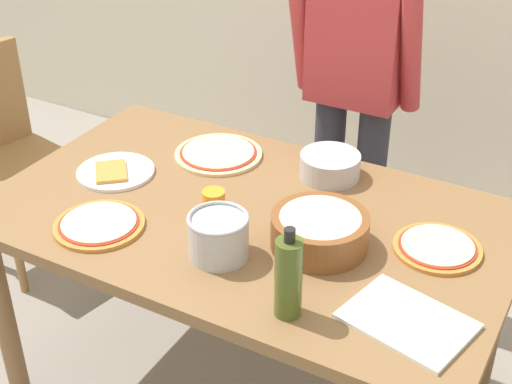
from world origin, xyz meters
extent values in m
cube|color=brown|center=(0.00, 0.00, 0.74)|extent=(1.60, 0.96, 0.04)
cylinder|color=brown|center=(-0.72, -0.40, 0.36)|extent=(0.07, 0.07, 0.72)
cylinder|color=brown|center=(-0.72, 0.40, 0.36)|extent=(0.07, 0.07, 0.72)
cylinder|color=brown|center=(0.72, 0.40, 0.36)|extent=(0.07, 0.07, 0.72)
cylinder|color=#2D2D38|center=(-0.06, 0.76, 0.42)|extent=(0.12, 0.12, 0.85)
cylinder|color=#2D2D38|center=(0.12, 0.76, 0.42)|extent=(0.12, 0.12, 0.85)
cube|color=#B7383D|center=(0.03, 0.76, 1.12)|extent=(0.34, 0.20, 0.55)
cylinder|color=#B7383D|center=(-0.18, 0.71, 1.12)|extent=(0.07, 0.21, 0.55)
cylinder|color=#B7383D|center=(0.24, 0.71, 1.12)|extent=(0.07, 0.21, 0.55)
cube|color=olive|center=(-1.25, 0.23, 0.47)|extent=(0.47, 0.47, 0.05)
cylinder|color=olive|center=(-1.12, 0.03, 0.23)|extent=(0.04, 0.04, 0.45)
cylinder|color=olive|center=(-1.05, 0.36, 0.23)|extent=(0.04, 0.04, 0.45)
cylinder|color=olive|center=(-1.38, 0.43, 0.23)|extent=(0.04, 0.04, 0.45)
cylinder|color=beige|center=(-0.27, 0.27, 0.77)|extent=(0.31, 0.31, 0.01)
cylinder|color=#B22D1E|center=(-0.27, 0.27, 0.77)|extent=(0.27, 0.27, 0.00)
cylinder|color=beige|center=(-0.27, 0.27, 0.78)|extent=(0.25, 0.25, 0.00)
cylinder|color=#C67A33|center=(0.57, 0.09, 0.77)|extent=(0.25, 0.25, 0.01)
cylinder|color=#B22D1E|center=(0.57, 0.09, 0.77)|extent=(0.22, 0.22, 0.00)
cylinder|color=beige|center=(0.57, 0.09, 0.78)|extent=(0.21, 0.21, 0.00)
cylinder|color=#C67A33|center=(-0.35, -0.28, 0.77)|extent=(0.27, 0.27, 0.01)
cylinder|color=#B22D1E|center=(-0.35, -0.28, 0.77)|extent=(0.24, 0.24, 0.00)
cylinder|color=beige|center=(-0.35, -0.28, 0.78)|extent=(0.22, 0.22, 0.00)
cylinder|color=white|center=(-0.51, 0.00, 0.77)|extent=(0.26, 0.26, 0.01)
cube|color=#CC8438|center=(-0.51, -0.02, 0.78)|extent=(0.17, 0.17, 0.01)
cylinder|color=brown|center=(0.26, -0.05, 0.81)|extent=(0.28, 0.28, 0.10)
ellipsoid|color=beige|center=(0.26, -0.05, 0.85)|extent=(0.25, 0.25, 0.05)
cylinder|color=#B7B7BC|center=(0.12, 0.33, 0.80)|extent=(0.20, 0.20, 0.08)
cylinder|color=#47561E|center=(0.32, -0.35, 0.87)|extent=(0.07, 0.07, 0.22)
cylinder|color=black|center=(0.32, -0.35, 1.00)|extent=(0.03, 0.03, 0.04)
cylinder|color=#B7B7BC|center=(0.04, -0.23, 0.82)|extent=(0.17, 0.17, 0.12)
torus|color=#A5A5AD|center=(0.04, -0.23, 0.88)|extent=(0.17, 0.17, 0.01)
cylinder|color=orange|center=(-0.09, -0.06, 0.80)|extent=(0.07, 0.07, 0.08)
cube|color=white|center=(0.59, -0.24, 0.77)|extent=(0.34, 0.28, 0.01)
camera|label=1|loc=(0.94, -1.64, 1.98)|focal=51.40mm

